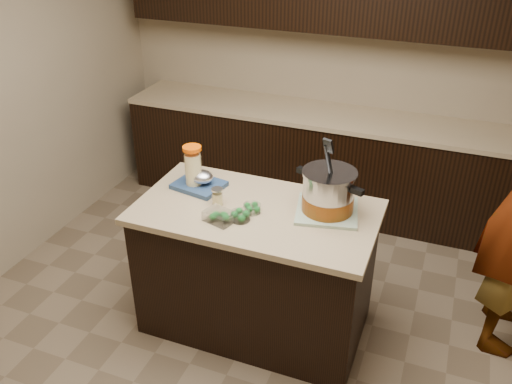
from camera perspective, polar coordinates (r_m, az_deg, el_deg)
ground_plane at (r=3.81m, az=0.00°, el=-13.48°), size 4.00×4.00×0.00m
room_shell at (r=2.93m, az=0.00°, el=11.93°), size 4.04×4.04×2.72m
back_cabinets at (r=4.75m, az=7.70°, el=8.81°), size 3.60×0.63×2.33m
island at (r=3.52m, az=0.00°, el=-8.08°), size 1.46×0.81×0.90m
dish_towel at (r=3.26m, az=7.48°, el=-1.97°), size 0.42×0.42×0.02m
stock_pot at (r=3.20m, az=7.61°, el=-0.18°), size 0.44×0.41×0.46m
lemonade_pitcher at (r=3.46m, az=-6.63°, el=2.41°), size 0.13×0.13×0.29m
mason_jar at (r=3.30m, az=-4.09°, el=-0.53°), size 0.09×0.09×0.12m
broccoli_tub_left at (r=3.23m, az=-0.42°, el=-1.76°), size 0.14×0.14×0.05m
broccoli_tub_right at (r=3.15m, az=-1.65°, el=-2.57°), size 0.14×0.14×0.05m
broccoli_tub_rect at (r=3.15m, az=-3.88°, el=-2.63°), size 0.20×0.17×0.06m
blue_tray at (r=3.50m, az=-5.91°, el=1.06°), size 0.34×0.29×0.12m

